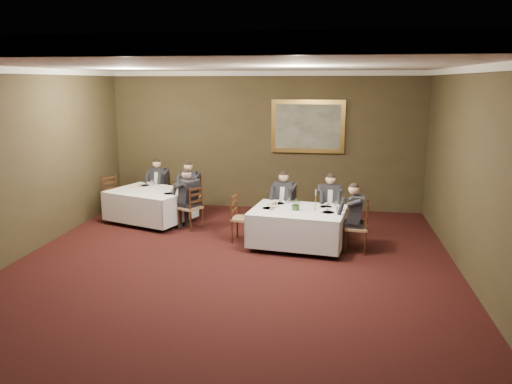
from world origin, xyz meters
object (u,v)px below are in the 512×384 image
(chair_main_endright, at_px, (357,238))
(diner_sec_backright, at_px, (191,195))
(diner_main_endright, at_px, (357,226))
(chair_sec_backleft, at_px, (160,200))
(painting, at_px, (308,127))
(table_main, at_px, (298,225))
(chair_sec_backright, at_px, (191,204))
(chair_sec_endleft, at_px, (115,205))
(candlestick, at_px, (315,202))
(centerpiece, at_px, (296,203))
(chair_main_backright, at_px, (329,222))
(chair_main_backleft, at_px, (285,219))
(chair_main_endleft, at_px, (243,228))
(table_second, at_px, (151,203))
(chair_sec_endright, at_px, (191,216))
(diner_main_backleft, at_px, (284,209))
(diner_sec_backleft, at_px, (159,191))
(diner_sec_endright, at_px, (190,207))
(diner_main_backright, at_px, (329,212))

(chair_main_endright, height_order, diner_sec_backright, diner_sec_backright)
(diner_main_endright, relative_size, chair_sec_backleft, 1.35)
(painting, bearing_deg, chair_sec_backleft, -169.21)
(table_main, distance_m, diner_main_endright, 1.15)
(chair_sec_backright, distance_m, chair_sec_endleft, 1.87)
(diner_main_endright, distance_m, chair_sec_endleft, 6.03)
(diner_sec_backright, xyz_separation_m, candlestick, (3.11, -1.92, 0.41))
(centerpiece, relative_size, painting, 0.15)
(diner_main_endright, distance_m, chair_sec_backleft, 5.41)
(table_main, bearing_deg, chair_sec_backleft, 148.26)
(chair_main_backright, distance_m, chair_sec_backleft, 4.52)
(candlestick, bearing_deg, chair_sec_backright, 148.17)
(chair_main_backleft, distance_m, chair_main_backright, 0.98)
(diner_sec_backright, bearing_deg, chair_main_endleft, 144.14)
(table_second, height_order, candlestick, candlestick)
(chair_main_backleft, distance_m, centerpiece, 1.27)
(chair_sec_backright, xyz_separation_m, chair_sec_endright, (0.31, -1.10, 0.00))
(chair_main_backright, relative_size, centerpiece, 3.57)
(chair_sec_endleft, bearing_deg, candlestick, 106.26)
(diner_main_backleft, distance_m, chair_main_endleft, 1.17)
(diner_sec_backleft, height_order, diner_sec_backright, same)
(chair_sec_backleft, relative_size, diner_sec_backright, 0.74)
(diner_main_backleft, xyz_separation_m, chair_main_endleft, (-0.79, -0.84, -0.23))
(chair_sec_backright, bearing_deg, chair_sec_backleft, -7.56)
(painting, bearing_deg, diner_sec_endright, -139.33)
(diner_sec_backright, bearing_deg, diner_main_endright, 163.96)
(chair_sec_backright, xyz_separation_m, candlestick, (3.11, -1.93, 0.64))
(table_second, bearing_deg, diner_main_backleft, -4.55)
(chair_main_backleft, relative_size, chair_sec_endright, 1.00)
(chair_sec_backleft, bearing_deg, chair_main_endright, 162.78)
(chair_main_endright, bearing_deg, painting, 25.30)
(table_main, xyz_separation_m, chair_main_endright, (1.15, -0.15, -0.17))
(diner_main_backright, xyz_separation_m, chair_sec_backright, (-3.38, 1.09, -0.23))
(diner_main_endright, relative_size, chair_sec_endleft, 1.35)
(diner_main_endright, xyz_separation_m, diner_sec_endright, (-3.61, 1.01, 0.00))
(diner_main_backright, height_order, chair_sec_backright, diner_main_backright)
(chair_main_backleft, xyz_separation_m, diner_sec_backleft, (-3.32, 1.27, 0.23))
(chair_sec_backleft, distance_m, chair_sec_endright, 1.88)
(chair_main_backright, bearing_deg, chair_main_backleft, -9.15)
(chair_main_endright, bearing_deg, chair_sec_endright, 79.55)
(chair_main_backright, relative_size, diner_sec_endright, 0.74)
(table_second, height_order, diner_main_backright, diner_main_backright)
(diner_sec_endright, bearing_deg, candlestick, -78.22)
(chair_main_endright, bearing_deg, chair_main_backright, 33.11)
(chair_main_endleft, height_order, chair_sec_backleft, same)
(chair_main_backright, bearing_deg, chair_sec_backleft, -19.87)
(diner_main_backright, height_order, chair_main_endright, diner_main_backright)
(chair_main_endleft, bearing_deg, table_second, -109.59)
(chair_main_backright, distance_m, chair_main_endleft, 1.91)
(chair_sec_backleft, xyz_separation_m, diner_sec_endright, (1.22, -1.42, 0.23))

